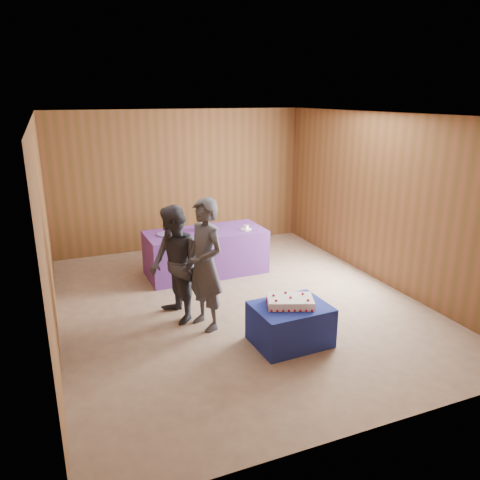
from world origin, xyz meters
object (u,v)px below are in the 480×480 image
vase (204,224)px  sheet_cake (290,301)px  serving_table (206,252)px  cake_table (290,324)px  guest_left (205,265)px  guest_right (175,265)px

vase → sheet_cake: bearing=-85.4°
serving_table → sheet_cake: size_ratio=2.98×
sheet_cake → vase: vase is taller
cake_table → vase: vase is taller
serving_table → vase: (-0.01, 0.02, 0.49)m
serving_table → sheet_cake: bearing=-86.9°
serving_table → guest_left: guest_left is taller
guest_left → guest_right: 0.47m
serving_table → vase: vase is taller
vase → guest_left: 1.99m
cake_table → vase: (-0.22, 2.70, 0.61)m
serving_table → sheet_cake: (0.20, -2.67, 0.18)m
cake_table → serving_table: bearing=92.0°
serving_table → guest_right: bearing=-122.4°
guest_right → guest_left: bearing=33.9°
cake_table → guest_left: bearing=133.1°
guest_left → guest_right: size_ratio=1.09×
vase → guest_right: bearing=-120.5°
guest_left → serving_table: bearing=144.7°
guest_right → cake_table: bearing=35.8°
sheet_cake → guest_left: 1.18m
sheet_cake → guest_right: size_ratio=0.42×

